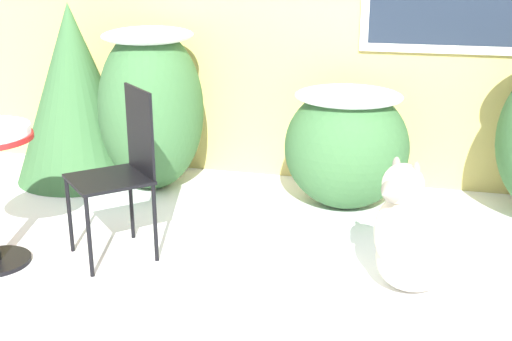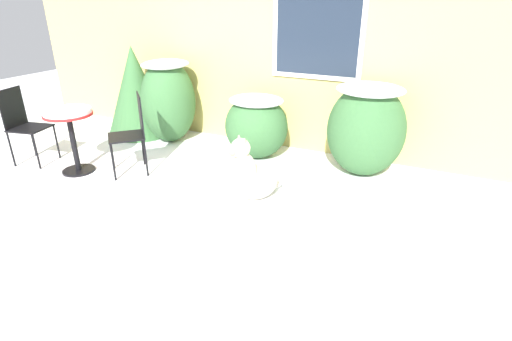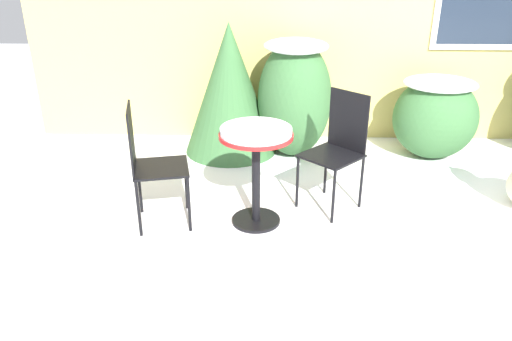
% 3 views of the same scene
% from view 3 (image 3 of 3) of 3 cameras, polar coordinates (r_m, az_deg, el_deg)
% --- Properties ---
extents(ground_plane, '(16.00, 16.00, 0.00)m').
position_cam_3_polar(ground_plane, '(4.13, 20.38, -7.10)').
color(ground_plane, white).
extents(house_wall, '(8.00, 0.10, 2.90)m').
position_cam_3_polar(house_wall, '(5.72, 16.43, 17.61)').
color(house_wall, tan).
rests_on(house_wall, ground_plane).
extents(shrub_left, '(0.76, 0.86, 1.21)m').
position_cam_3_polar(shrub_left, '(5.19, 4.42, 8.53)').
color(shrub_left, '#386638').
rests_on(shrub_left, ground_plane).
extents(shrub_middle, '(0.86, 0.78, 0.85)m').
position_cam_3_polar(shrub_middle, '(5.47, 19.83, 6.00)').
color(shrub_middle, '#386638').
rests_on(shrub_middle, ground_plane).
extents(evergreen_bush, '(0.98, 0.98, 1.36)m').
position_cam_3_polar(evergreen_bush, '(5.26, -2.99, 9.27)').
color(evergreen_bush, '#386638').
rests_on(evergreen_bush, ground_plane).
extents(patio_table, '(0.57, 0.57, 0.80)m').
position_cam_3_polar(patio_table, '(3.79, 0.00, 2.42)').
color(patio_table, black).
rests_on(patio_table, ground_plane).
extents(patio_chair_near_table, '(0.59, 0.59, 0.98)m').
position_cam_3_polar(patio_chair_near_table, '(4.17, 9.32, 2.81)').
color(patio_chair_near_table, black).
rests_on(patio_chair_near_table, ground_plane).
extents(patio_chair_far_side, '(0.50, 0.50, 0.98)m').
position_cam_3_polar(patio_chair_far_side, '(3.91, -12.06, 1.10)').
color(patio_chair_far_side, black).
rests_on(patio_chair_far_side, ground_plane).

